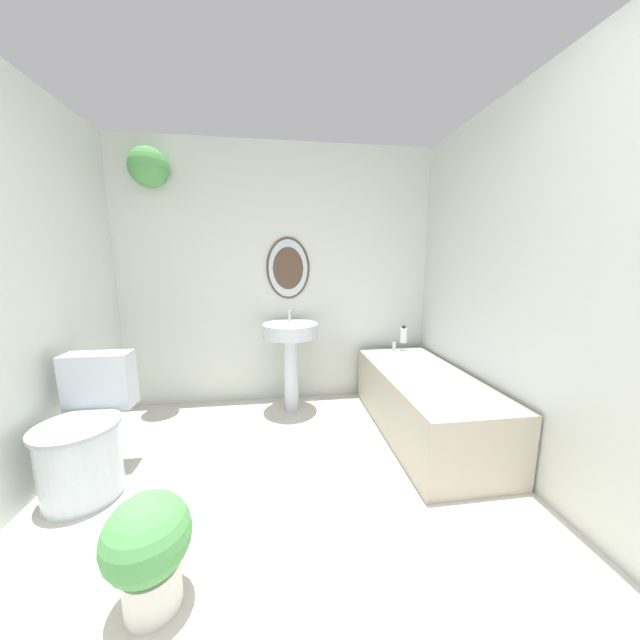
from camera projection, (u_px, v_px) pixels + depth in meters
name	position (u px, v px, depth m)	size (l,w,h in m)	color
wall_back	(272.00, 270.00, 3.02)	(3.01, 0.32, 2.40)	silver
wall_right	(531.00, 285.00, 1.92)	(0.06, 2.79, 2.40)	silver
toilet	(86.00, 440.00, 1.88)	(0.43, 0.59, 0.77)	silver
pedestal_sink	(291.00, 343.00, 2.85)	(0.49, 0.49, 0.91)	silver
bathtub	(423.00, 401.00, 2.54)	(0.66, 1.53, 0.57)	#B2A893
shampoo_bottle	(403.00, 335.00, 3.12)	(0.07, 0.07, 0.17)	white
potted_plant	(148.00, 546.00, 1.22)	(0.32, 0.32, 0.47)	silver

